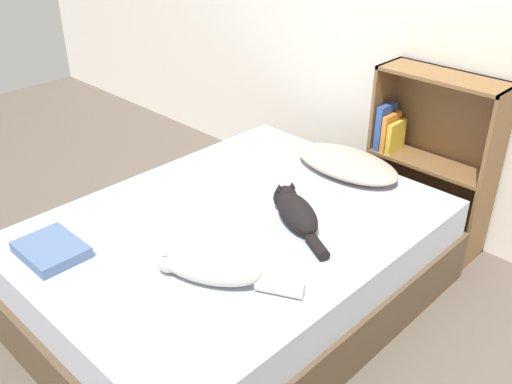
# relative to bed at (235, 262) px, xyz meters

# --- Properties ---
(ground_plane) EXTENTS (8.00, 8.00, 0.00)m
(ground_plane) POSITION_rel_bed_xyz_m (0.00, 0.00, -0.24)
(ground_plane) COLOR brown
(wall_back) EXTENTS (8.00, 0.06, 2.50)m
(wall_back) POSITION_rel_bed_xyz_m (0.00, 1.36, 1.01)
(wall_back) COLOR white
(wall_back) RESTS_ON ground_plane
(bed) EXTENTS (1.50, 2.00, 0.49)m
(bed) POSITION_rel_bed_xyz_m (0.00, 0.00, 0.00)
(bed) COLOR brown
(bed) RESTS_ON ground_plane
(pillow) EXTENTS (0.64, 0.35, 0.11)m
(pillow) POSITION_rel_bed_xyz_m (0.07, 0.80, 0.30)
(pillow) COLOR #B29E8E
(pillow) RESTS_ON bed
(cat_light) EXTENTS (0.60, 0.38, 0.15)m
(cat_light) POSITION_rel_bed_xyz_m (0.25, -0.38, 0.32)
(cat_light) COLOR beige
(cat_light) RESTS_ON bed
(cat_dark) EXTENTS (0.49, 0.32, 0.15)m
(cat_dark) POSITION_rel_bed_xyz_m (0.21, 0.20, 0.31)
(cat_dark) COLOR black
(cat_dark) RESTS_ON bed
(bookshelf) EXTENTS (0.70, 0.26, 1.03)m
(bookshelf) POSITION_rel_bed_xyz_m (0.36, 1.23, 0.29)
(bookshelf) COLOR brown
(bookshelf) RESTS_ON ground_plane
(blanket_fold) EXTENTS (0.30, 0.24, 0.05)m
(blanket_fold) POSITION_rel_bed_xyz_m (-0.38, -0.75, 0.27)
(blanket_fold) COLOR #4C668E
(blanket_fold) RESTS_ON bed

